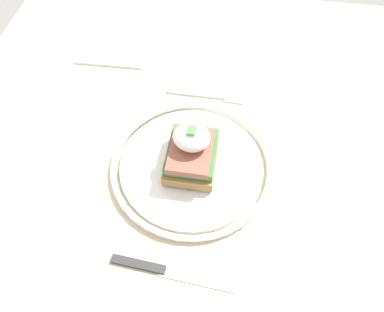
{
  "coord_description": "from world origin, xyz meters",
  "views": [
    {
      "loc": [
        0.35,
        0.05,
        1.27
      ],
      "look_at": [
        0.03,
        0.0,
        0.79
      ],
      "focal_mm": 35.0,
      "sensor_mm": 36.0,
      "label": 1
    }
  ],
  "objects_px": {
    "sandwich": "(193,151)",
    "knife": "(163,270)",
    "fork": "(210,96)",
    "plate": "(192,165)",
    "napkin": "(115,46)"
  },
  "relations": [
    {
      "from": "knife",
      "to": "napkin",
      "type": "height_order",
      "value": "same"
    },
    {
      "from": "sandwich",
      "to": "napkin",
      "type": "height_order",
      "value": "sandwich"
    },
    {
      "from": "knife",
      "to": "fork",
      "type": "bearing_deg",
      "value": 176.15
    },
    {
      "from": "fork",
      "to": "napkin",
      "type": "height_order",
      "value": "napkin"
    },
    {
      "from": "plate",
      "to": "napkin",
      "type": "bearing_deg",
      "value": -142.99
    },
    {
      "from": "plate",
      "to": "napkin",
      "type": "distance_m",
      "value": 0.34
    },
    {
      "from": "sandwich",
      "to": "knife",
      "type": "height_order",
      "value": "sandwich"
    },
    {
      "from": "plate",
      "to": "fork",
      "type": "xyz_separation_m",
      "value": [
        -0.16,
        0.01,
        -0.01
      ]
    },
    {
      "from": "sandwich",
      "to": "fork",
      "type": "xyz_separation_m",
      "value": [
        -0.16,
        0.01,
        -0.04
      ]
    },
    {
      "from": "knife",
      "to": "napkin",
      "type": "xyz_separation_m",
      "value": [
        -0.44,
        -0.19,
        0.0
      ]
    },
    {
      "from": "plate",
      "to": "fork",
      "type": "distance_m",
      "value": 0.16
    },
    {
      "from": "fork",
      "to": "knife",
      "type": "height_order",
      "value": "knife"
    },
    {
      "from": "knife",
      "to": "plate",
      "type": "bearing_deg",
      "value": 175.41
    },
    {
      "from": "fork",
      "to": "knife",
      "type": "xyz_separation_m",
      "value": [
        0.34,
        -0.02,
        0.0
      ]
    },
    {
      "from": "plate",
      "to": "knife",
      "type": "xyz_separation_m",
      "value": [
        0.17,
        -0.01,
        -0.01
      ]
    }
  ]
}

